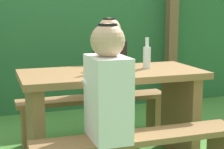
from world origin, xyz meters
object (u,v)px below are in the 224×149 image
(person_black_coat, at_px, (109,60))
(bottle_left, at_px, (147,56))
(picnic_table, at_px, (112,102))
(drinking_glass, at_px, (92,66))
(bottle_right, at_px, (100,59))
(bench_far, at_px, (93,109))
(person_white_shirt, at_px, (108,87))
(cell_phone, at_px, (127,69))

(person_black_coat, distance_m, bottle_left, 0.54)
(picnic_table, xyz_separation_m, person_black_coat, (0.16, 0.54, 0.25))
(drinking_glass, bearing_deg, bottle_right, -60.40)
(drinking_glass, bearing_deg, bench_far, 74.01)
(bench_far, bearing_deg, person_white_shirt, -100.98)
(drinking_glass, relative_size, bottle_left, 0.31)
(person_white_shirt, relative_size, bottle_right, 3.04)
(person_white_shirt, xyz_separation_m, drinking_glass, (0.06, 0.58, 0.04))
(bench_far, xyz_separation_m, person_black_coat, (0.16, -0.00, 0.45))
(bottle_left, bearing_deg, picnic_table, -173.94)
(person_black_coat, height_order, bottle_right, person_black_coat)
(picnic_table, relative_size, bottle_left, 5.64)
(person_white_shirt, distance_m, cell_phone, 0.64)
(picnic_table, distance_m, cell_phone, 0.28)
(cell_phone, bearing_deg, drinking_glass, -172.00)
(drinking_glass, bearing_deg, picnic_table, -12.73)
(person_white_shirt, bearing_deg, bench_far, 79.02)
(picnic_table, relative_size, bench_far, 1.00)
(bench_far, distance_m, cell_phone, 0.72)
(person_black_coat, bearing_deg, cell_phone, -93.31)
(person_black_coat, height_order, cell_phone, person_black_coat)
(bench_far, height_order, bottle_right, bottle_right)
(person_black_coat, height_order, drinking_glass, person_black_coat)
(person_white_shirt, xyz_separation_m, bottle_right, (0.11, 0.50, 0.10))
(bottle_left, distance_m, bottle_right, 0.42)
(person_black_coat, bearing_deg, bench_far, 178.80)
(drinking_glass, xyz_separation_m, bottle_right, (0.04, -0.07, 0.06))
(bottle_right, bearing_deg, picnic_table, 20.57)
(bench_far, bearing_deg, picnic_table, -90.00)
(person_white_shirt, distance_m, bottle_right, 0.52)
(person_black_coat, distance_m, cell_phone, 0.54)
(person_white_shirt, relative_size, person_black_coat, 1.00)
(picnic_table, xyz_separation_m, drinking_glass, (-0.15, 0.03, 0.28))
(person_black_coat, distance_m, bottle_right, 0.65)
(drinking_glass, bearing_deg, cell_phone, -7.09)
(person_black_coat, distance_m, drinking_glass, 0.60)
(person_black_coat, relative_size, bottle_right, 3.04)
(bench_far, bearing_deg, bottle_right, -100.22)
(bottle_right, bearing_deg, drinking_glass, 119.60)
(picnic_table, bearing_deg, person_black_coat, 73.75)
(bench_far, height_order, person_black_coat, person_black_coat)
(person_white_shirt, xyz_separation_m, bottle_left, (0.52, 0.58, 0.09))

